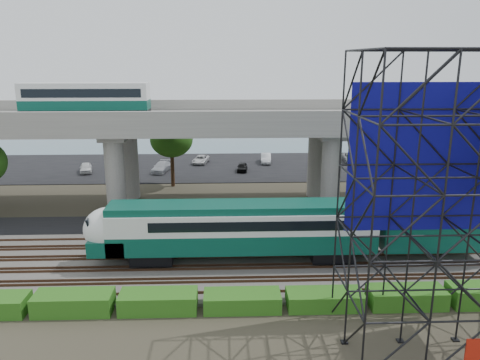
{
  "coord_description": "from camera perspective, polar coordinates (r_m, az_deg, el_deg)",
  "views": [
    {
      "loc": [
        -0.08,
        -29.6,
        14.61
      ],
      "look_at": [
        1.25,
        6.0,
        5.34
      ],
      "focal_mm": 35.0,
      "sensor_mm": 36.0,
      "label": 1
    }
  ],
  "objects": [
    {
      "name": "commuter_train",
      "position": [
        33.89,
        3.88,
        -5.7
      ],
      "size": [
        29.3,
        3.06,
        4.3
      ],
      "color": "black",
      "rests_on": "rail_tracks"
    },
    {
      "name": "overpass",
      "position": [
        46.06,
        -3.24,
        6.57
      ],
      "size": [
        80.0,
        12.0,
        12.4
      ],
      "color": "#9E9B93",
      "rests_on": "ground"
    },
    {
      "name": "ballast_bed",
      "position": [
        34.77,
        -1.85,
        -10.09
      ],
      "size": [
        90.0,
        12.0,
        0.2
      ],
      "primitive_type": "cube",
      "color": "slate",
      "rests_on": "ground"
    },
    {
      "name": "suv",
      "position": [
        42.21,
        -11.82,
        -4.75
      ],
      "size": [
        5.93,
        3.29,
        1.57
      ],
      "primitive_type": "imported",
      "rotation": [
        0.0,
        0.0,
        1.7
      ],
      "color": "black",
      "rests_on": "service_road"
    },
    {
      "name": "service_road",
      "position": [
        42.67,
        -1.92,
        -5.4
      ],
      "size": [
        90.0,
        5.0,
        0.08
      ],
      "primitive_type": "cube",
      "color": "black",
      "rests_on": "ground"
    },
    {
      "name": "harbor_water",
      "position": [
        86.84,
        -2.06,
        4.89
      ],
      "size": [
        140.0,
        40.0,
        0.03
      ],
      "primitive_type": "cube",
      "color": "slate",
      "rests_on": "ground"
    },
    {
      "name": "parked_cars",
      "position": [
        64.85,
        -1.35,
        2.18
      ],
      "size": [
        38.99,
        9.63,
        1.31
      ],
      "color": "silver",
      "rests_on": "parking_lot"
    },
    {
      "name": "ground",
      "position": [
        33.01,
        -1.82,
        -11.7
      ],
      "size": [
        140.0,
        140.0,
        0.0
      ],
      "primitive_type": "plane",
      "color": "#474233",
      "rests_on": "ground"
    },
    {
      "name": "scaffold_tower",
      "position": [
        25.23,
        23.52,
        -3.1
      ],
      "size": [
        9.36,
        6.36,
        15.0
      ],
      "color": "black",
      "rests_on": "ground"
    },
    {
      "name": "rail_tracks",
      "position": [
        34.7,
        -1.85,
        -9.82
      ],
      "size": [
        90.0,
        9.52,
        0.16
      ],
      "color": "#472D1E",
      "rests_on": "ballast_bed"
    },
    {
      "name": "hedge_strip",
      "position": [
        28.96,
        0.28,
        -14.44
      ],
      "size": [
        34.6,
        1.8,
        1.2
      ],
      "color": "#265C15",
      "rests_on": "ground"
    },
    {
      "name": "parking_lot",
      "position": [
        65.25,
        -2.02,
        1.67
      ],
      "size": [
        90.0,
        18.0,
        0.08
      ],
      "primitive_type": "cube",
      "color": "black",
      "rests_on": "ground"
    },
    {
      "name": "trees",
      "position": [
        46.88,
        -7.73,
        3.33
      ],
      "size": [
        40.94,
        16.94,
        7.69
      ],
      "color": "#382314",
      "rests_on": "ground"
    }
  ]
}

